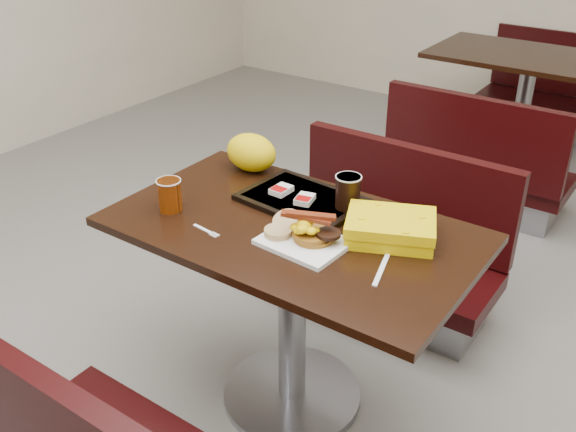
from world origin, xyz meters
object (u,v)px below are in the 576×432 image
Objects in this scene: knife at (381,270)px; coffee_cup_far at (348,192)px; pancake_stack at (314,236)px; hashbrown_sleeve_right at (305,199)px; clamshell at (390,228)px; coffee_cup_near at (170,195)px; hashbrown_sleeve_left at (281,190)px; bench_far_s at (482,150)px; bench_far_n at (551,88)px; paper_bag at (251,152)px; table_near at (292,318)px; platter at (304,242)px; bench_near_n at (384,239)px; table_far at (521,113)px; tray at (302,200)px; fork at (203,229)px.

coffee_cup_far reaches higher than knife.
knife is at bearing -3.41° from pancake_stack.
clamshell reaches higher than hashbrown_sleeve_right.
coffee_cup_near is 1.43× the size of hashbrown_sleeve_left.
bench_far_s is 1.82m from hashbrown_sleeve_right.
bench_far_s is 1.40m from bench_far_n.
hashbrown_sleeve_left is (-0.51, 0.21, 0.03)m from knife.
paper_bag is (-0.68, 0.16, 0.03)m from clamshell.
paper_bag reaches higher than pancake_stack.
bench_far_s is at bearing 93.25° from coffee_cup_far.
platter is at bearing -38.38° from table_near.
knife is 2.33× the size of hashbrown_sleeve_right.
bench_near_n is 1.90m from table_far.
coffee_cup_near is 0.39m from hashbrown_sleeve_left.
clamshell reaches higher than table_far.
paper_bag is (-0.38, -1.63, 0.46)m from bench_far_s.
paper_bag reaches higher than coffee_cup_far.
clamshell reaches higher than bench_far_n.
knife reaches higher than bench_far_n.
knife is at bearing -22.94° from tray.
platter is 1.47× the size of knife.
table_near is 4.66× the size of platter.
hashbrown_sleeve_left is at bearing 160.62° from hashbrown_sleeve_right.
hashbrown_sleeve_right is (0.11, -0.01, -0.00)m from hashbrown_sleeve_left.
hashbrown_sleeve_right is at bearing -159.83° from coffee_cup_far.
fork is at bearing -12.66° from coffee_cup_near.
tray reaches higher than bench_far_s.
platter is 0.25m from hashbrown_sleeve_right.
hashbrown_sleeve_left is 0.25m from coffee_cup_far.
bench_far_n is at bearing 83.29° from coffee_cup_near.
hashbrown_sleeve_right is (-0.04, 0.13, 0.40)m from table_near.
fork is at bearing -131.23° from coffee_cup_far.
coffee_cup_near is 0.42m from paper_bag.
bench_near_n is at bearing 64.37° from coffee_cup_near.
clamshell is (-0.06, 0.18, 0.04)m from knife.
bench_near_n is 0.71m from hashbrown_sleeve_left.
table_near is 0.50m from coffee_cup_far.
clamshell reaches higher than bench_far_s.
bench_near_n is 8.09× the size of pancake_stack.
bench_far_s is 1.73m from paper_bag.
table_far is 1.20× the size of bench_far_s.
clamshell is at bearing 36.90° from fork.
bench_far_n is 12.95× the size of hashbrown_sleeve_left.
fork reaches higher than bench_far_s.
pancake_stack is at bearing -88.01° from bench_far_n.
hashbrown_sleeve_right is (-0.16, 0.19, 0.00)m from pancake_stack.
bench_far_n is 3.38m from pancake_stack.
platter is 0.33m from hashbrown_sleeve_left.
bench_near_n is at bearing 48.26° from paper_bag.
pancake_stack is 0.25m from knife.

